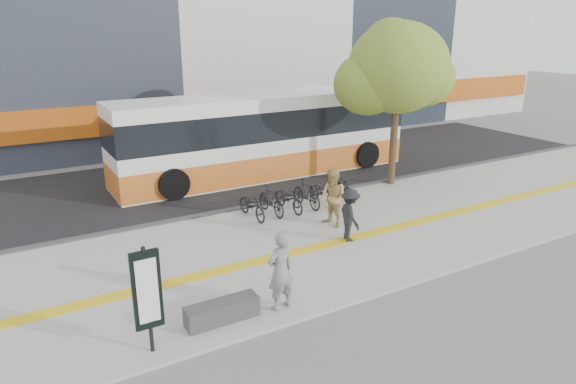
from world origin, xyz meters
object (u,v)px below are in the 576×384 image
seated_woman (280,271)px  bus (264,137)px  street_tree (395,70)px  bench (222,311)px  pedestrian_tan (333,198)px  signboard (147,292)px  pedestrian_dark (350,215)px

seated_woman → bus: bearing=-124.2°
street_tree → seated_woman: street_tree is taller
bench → pedestrian_tan: bearing=32.6°
signboard → bus: (7.70, 10.01, 0.27)m
bench → bus: (6.10, 9.70, 1.34)m
bench → seated_woman: bearing=-7.4°
seated_woman → pedestrian_tan: 5.16m
bench → seated_woman: (1.33, -0.17, 0.69)m
bench → pedestrian_tan: (5.15, 3.30, 0.70)m
signboard → pedestrian_dark: 7.00m
bus → signboard: bearing=-127.6°
bench → street_tree: street_tree is taller
signboard → pedestrian_tan: signboard is taller
bus → pedestrian_tan: size_ratio=6.84×
street_tree → bus: (-3.68, 3.68, -2.87)m
pedestrian_tan → pedestrian_dark: bearing=-18.4°
bench → pedestrian_dark: bearing=23.4°
pedestrian_tan → signboard: bearing=-70.2°
seated_woman → signboard: bearing=-5.8°
street_tree → pedestrian_dark: size_ratio=4.00×
street_tree → bench: bearing=-148.4°
pedestrian_dark → seated_woman: bearing=135.1°
pedestrian_tan → pedestrian_dark: 1.19m
signboard → pedestrian_tan: bearing=28.1°
street_tree → pedestrian_tan: size_ratio=3.42×
signboard → pedestrian_dark: (6.54, 2.44, -0.50)m
pedestrian_dark → signboard: bearing=123.0°
bench → signboard: (-1.60, -0.31, 1.06)m
street_tree → seated_woman: size_ratio=3.45×
bench → seated_woman: size_ratio=0.87×
bus → pedestrian_dark: bearing=-98.7°
signboard → street_tree: size_ratio=0.35×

